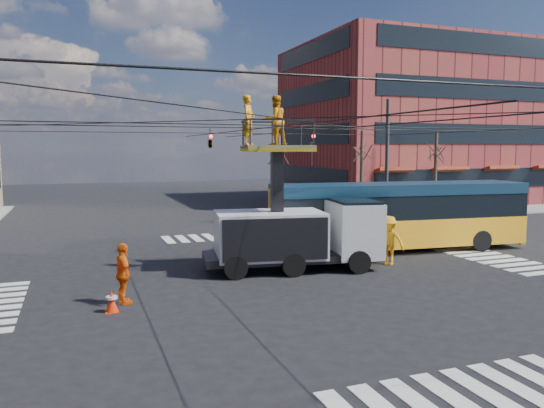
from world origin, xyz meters
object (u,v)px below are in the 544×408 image
(utility_truck, at_px, (296,215))
(traffic_cone, at_px, (112,301))
(worker_ground, at_px, (123,274))
(flagger, at_px, (389,240))
(city_bus, at_px, (399,214))

(utility_truck, relative_size, traffic_cone, 10.50)
(worker_ground, relative_size, flagger, 0.95)
(traffic_cone, xyz_separation_m, flagger, (11.28, 2.76, 0.67))
(utility_truck, height_order, traffic_cone, utility_truck)
(worker_ground, distance_m, flagger, 11.06)
(flagger, bearing_deg, utility_truck, -135.88)
(traffic_cone, distance_m, flagger, 11.63)
(city_bus, bearing_deg, traffic_cone, -153.24)
(city_bus, bearing_deg, utility_truck, -156.70)
(city_bus, distance_m, traffic_cone, 14.48)
(traffic_cone, relative_size, worker_ground, 0.36)
(utility_truck, relative_size, city_bus, 0.59)
(traffic_cone, relative_size, flagger, 0.34)
(utility_truck, distance_m, traffic_cone, 8.21)
(worker_ground, height_order, flagger, flagger)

